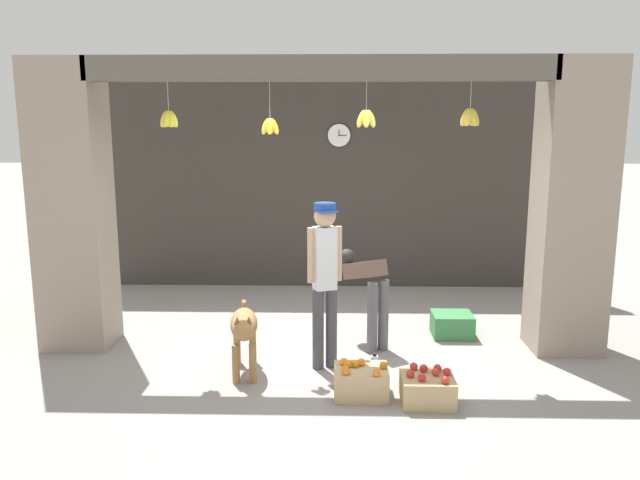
{
  "coord_description": "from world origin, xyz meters",
  "views": [
    {
      "loc": [
        0.16,
        -6.09,
        2.38
      ],
      "look_at": [
        0.0,
        0.42,
        1.14
      ],
      "focal_mm": 35.0,
      "sensor_mm": 36.0,
      "label": 1
    }
  ],
  "objects_px": {
    "water_bottle": "(374,368)",
    "wall_clock": "(339,135)",
    "shopkeeper": "(325,273)",
    "fruit_crate_oranges": "(361,381)",
    "produce_box_green": "(452,325)",
    "worker_stooping": "(367,287)",
    "fruit_crate_apples": "(427,388)",
    "dog": "(244,328)"
  },
  "relations": [
    {
      "from": "dog",
      "to": "wall_clock",
      "type": "distance_m",
      "value": 3.8
    },
    {
      "from": "dog",
      "to": "wall_clock",
      "type": "height_order",
      "value": "wall_clock"
    },
    {
      "from": "water_bottle",
      "to": "wall_clock",
      "type": "relative_size",
      "value": 0.8
    },
    {
      "from": "shopkeeper",
      "to": "water_bottle",
      "type": "bearing_deg",
      "value": 127.96
    },
    {
      "from": "worker_stooping",
      "to": "water_bottle",
      "type": "relative_size",
      "value": 3.69
    },
    {
      "from": "dog",
      "to": "fruit_crate_apples",
      "type": "bearing_deg",
      "value": 63.19
    },
    {
      "from": "water_bottle",
      "to": "produce_box_green",
      "type": "bearing_deg",
      "value": 52.92
    },
    {
      "from": "produce_box_green",
      "to": "water_bottle",
      "type": "distance_m",
      "value": 1.58
    },
    {
      "from": "worker_stooping",
      "to": "wall_clock",
      "type": "relative_size",
      "value": 2.96
    },
    {
      "from": "fruit_crate_oranges",
      "to": "wall_clock",
      "type": "relative_size",
      "value": 1.41
    },
    {
      "from": "fruit_crate_oranges",
      "to": "fruit_crate_apples",
      "type": "xyz_separation_m",
      "value": [
        0.57,
        -0.13,
        -0.01
      ]
    },
    {
      "from": "produce_box_green",
      "to": "wall_clock",
      "type": "bearing_deg",
      "value": 121.03
    },
    {
      "from": "wall_clock",
      "to": "fruit_crate_apples",
      "type": "bearing_deg",
      "value": -78.87
    },
    {
      "from": "dog",
      "to": "worker_stooping",
      "type": "distance_m",
      "value": 1.47
    },
    {
      "from": "shopkeeper",
      "to": "worker_stooping",
      "type": "xyz_separation_m",
      "value": [
        0.44,
        0.63,
        -0.3
      ]
    },
    {
      "from": "shopkeeper",
      "to": "fruit_crate_apples",
      "type": "relative_size",
      "value": 3.64
    },
    {
      "from": "fruit_crate_oranges",
      "to": "shopkeeper",
      "type": "bearing_deg",
      "value": 117.84
    },
    {
      "from": "worker_stooping",
      "to": "water_bottle",
      "type": "xyz_separation_m",
      "value": [
        0.03,
        -0.94,
        -0.53
      ]
    },
    {
      "from": "fruit_crate_oranges",
      "to": "produce_box_green",
      "type": "height_order",
      "value": "fruit_crate_oranges"
    },
    {
      "from": "produce_box_green",
      "to": "water_bottle",
      "type": "xyz_separation_m",
      "value": [
        -0.95,
        -1.26,
        -0.01
      ]
    },
    {
      "from": "shopkeeper",
      "to": "fruit_crate_oranges",
      "type": "height_order",
      "value": "shopkeeper"
    },
    {
      "from": "dog",
      "to": "shopkeeper",
      "type": "relative_size",
      "value": 0.58
    },
    {
      "from": "shopkeeper",
      "to": "produce_box_green",
      "type": "distance_m",
      "value": 1.9
    },
    {
      "from": "wall_clock",
      "to": "water_bottle",
      "type": "bearing_deg",
      "value": -84.52
    },
    {
      "from": "worker_stooping",
      "to": "fruit_crate_apples",
      "type": "xyz_separation_m",
      "value": [
        0.45,
        -1.39,
        -0.53
      ]
    },
    {
      "from": "dog",
      "to": "produce_box_green",
      "type": "height_order",
      "value": "dog"
    },
    {
      "from": "water_bottle",
      "to": "wall_clock",
      "type": "height_order",
      "value": "wall_clock"
    },
    {
      "from": "dog",
      "to": "water_bottle",
      "type": "distance_m",
      "value": 1.28
    },
    {
      "from": "worker_stooping",
      "to": "fruit_crate_apples",
      "type": "distance_m",
      "value": 1.55
    },
    {
      "from": "worker_stooping",
      "to": "fruit_crate_oranges",
      "type": "height_order",
      "value": "worker_stooping"
    },
    {
      "from": "shopkeeper",
      "to": "wall_clock",
      "type": "xyz_separation_m",
      "value": [
        0.14,
        3.07,
        1.23
      ]
    },
    {
      "from": "dog",
      "to": "water_bottle",
      "type": "xyz_separation_m",
      "value": [
        1.23,
        -0.12,
        -0.33
      ]
    },
    {
      "from": "dog",
      "to": "fruit_crate_oranges",
      "type": "relative_size",
      "value": 1.98
    },
    {
      "from": "worker_stooping",
      "to": "produce_box_green",
      "type": "xyz_separation_m",
      "value": [
        0.98,
        0.32,
        -0.52
      ]
    },
    {
      "from": "fruit_crate_apples",
      "to": "water_bottle",
      "type": "xyz_separation_m",
      "value": [
        -0.43,
        0.45,
        -0.0
      ]
    },
    {
      "from": "dog",
      "to": "shopkeeper",
      "type": "bearing_deg",
      "value": 95.74
    },
    {
      "from": "fruit_crate_oranges",
      "to": "water_bottle",
      "type": "bearing_deg",
      "value": 66.46
    },
    {
      "from": "shopkeeper",
      "to": "fruit_crate_oranges",
      "type": "bearing_deg",
      "value": 98.83
    },
    {
      "from": "produce_box_green",
      "to": "wall_clock",
      "type": "relative_size",
      "value": 1.33
    },
    {
      "from": "shopkeeper",
      "to": "fruit_crate_apples",
      "type": "bearing_deg",
      "value": 120.92
    },
    {
      "from": "worker_stooping",
      "to": "wall_clock",
      "type": "height_order",
      "value": "wall_clock"
    },
    {
      "from": "produce_box_green",
      "to": "water_bottle",
      "type": "relative_size",
      "value": 1.66
    }
  ]
}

